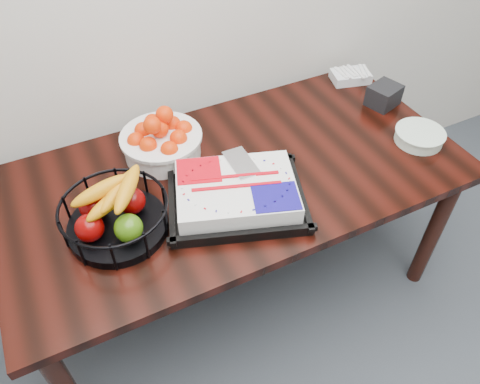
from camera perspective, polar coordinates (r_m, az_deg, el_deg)
name	(u,v)px	position (r m, az deg, el deg)	size (l,w,h in m)	color
table	(236,187)	(1.88, -0.55, 0.57)	(1.80, 0.90, 0.75)	black
cake_tray	(236,193)	(1.67, -0.46, -0.18)	(0.58, 0.51, 0.10)	black
tangerine_bowl	(161,137)	(1.86, -9.60, 6.59)	(0.32, 0.32, 0.20)	white
fruit_basket	(115,214)	(1.61, -15.00, -2.60)	(0.36, 0.36, 0.19)	black
plate_stack	(419,136)	(2.08, 21.01, 6.36)	(0.20, 0.20, 0.05)	white
fork_bag	(351,76)	(2.39, 13.32, 13.62)	(0.20, 0.16, 0.05)	silver
napkin_box	(384,95)	(2.25, 17.13, 11.19)	(0.13, 0.11, 0.09)	black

